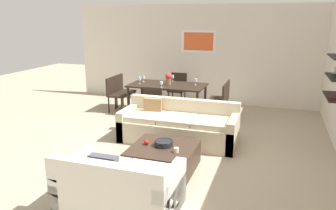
{
  "coord_description": "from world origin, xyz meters",
  "views": [
    {
      "loc": [
        1.87,
        -5.5,
        2.36
      ],
      "look_at": [
        -0.03,
        0.2,
        0.75
      ],
      "focal_mm": 35.27,
      "sensor_mm": 36.0,
      "label": 1
    }
  ],
  "objects_px": {
    "dining_chair_right_near": "(219,100)",
    "wine_glass_right_far": "(196,80)",
    "centerpiece_vase": "(168,78)",
    "candle_jar": "(176,150)",
    "sofa_beige": "(179,127)",
    "decorative_bowl": "(164,143)",
    "dining_chair_left_near": "(115,92)",
    "dining_chair_foot": "(154,103)",
    "loveseat_white": "(119,188)",
    "wine_glass_left_far": "(143,78)",
    "dining_table": "(167,87)",
    "dining_chair_right_far": "(222,96)",
    "dining_chair_left_far": "(123,89)",
    "apple_on_coffee_table": "(146,142)",
    "wine_glass_foot": "(161,83)",
    "dining_chair_head": "(178,87)",
    "wine_glass_left_near": "(140,79)",
    "coffee_table": "(163,158)",
    "wine_glass_head": "(173,77)"
  },
  "relations": [
    {
      "from": "decorative_bowl",
      "to": "dining_chair_right_far",
      "type": "bearing_deg",
      "value": 82.69
    },
    {
      "from": "dining_table",
      "to": "centerpiece_vase",
      "type": "distance_m",
      "value": 0.23
    },
    {
      "from": "dining_table",
      "to": "loveseat_white",
      "type": "bearing_deg",
      "value": -79.53
    },
    {
      "from": "wine_glass_left_far",
      "to": "wine_glass_head",
      "type": "bearing_deg",
      "value": 24.51
    },
    {
      "from": "coffee_table",
      "to": "candle_jar",
      "type": "bearing_deg",
      "value": -27.56
    },
    {
      "from": "loveseat_white",
      "to": "sofa_beige",
      "type": "bearing_deg",
      "value": 89.4
    },
    {
      "from": "dining_table",
      "to": "dining_chair_left_far",
      "type": "xyz_separation_m",
      "value": [
        -1.33,
        0.22,
        -0.18
      ]
    },
    {
      "from": "loveseat_white",
      "to": "dining_chair_right_near",
      "type": "height_order",
      "value": "dining_chair_right_near"
    },
    {
      "from": "dining_chair_left_near",
      "to": "dining_chair_right_far",
      "type": "relative_size",
      "value": 1.0
    },
    {
      "from": "apple_on_coffee_table",
      "to": "dining_chair_left_near",
      "type": "relative_size",
      "value": 0.09
    },
    {
      "from": "dining_chair_head",
      "to": "wine_glass_left_near",
      "type": "xyz_separation_m",
      "value": [
        -0.69,
        -1.02,
        0.37
      ]
    },
    {
      "from": "sofa_beige",
      "to": "wine_glass_left_near",
      "type": "distance_m",
      "value": 2.26
    },
    {
      "from": "wine_glass_right_far",
      "to": "centerpiece_vase",
      "type": "relative_size",
      "value": 0.57
    },
    {
      "from": "dining_table",
      "to": "sofa_beige",
      "type": "bearing_deg",
      "value": -64.77
    },
    {
      "from": "centerpiece_vase",
      "to": "candle_jar",
      "type": "bearing_deg",
      "value": -69.65
    },
    {
      "from": "dining_chair_left_near",
      "to": "wine_glass_right_far",
      "type": "bearing_deg",
      "value": 9.71
    },
    {
      "from": "dining_chair_right_near",
      "to": "wine_glass_right_far",
      "type": "xyz_separation_m",
      "value": [
        -0.65,
        0.35,
        0.37
      ]
    },
    {
      "from": "apple_on_coffee_table",
      "to": "loveseat_white",
      "type": "bearing_deg",
      "value": -83.8
    },
    {
      "from": "dining_chair_foot",
      "to": "dining_chair_right_near",
      "type": "xyz_separation_m",
      "value": [
        1.33,
        0.68,
        0.0
      ]
    },
    {
      "from": "sofa_beige",
      "to": "dining_chair_right_far",
      "type": "xyz_separation_m",
      "value": [
        0.52,
        1.94,
        0.21
      ]
    },
    {
      "from": "coffee_table",
      "to": "candle_jar",
      "type": "distance_m",
      "value": 0.37
    },
    {
      "from": "dining_chair_foot",
      "to": "loveseat_white",
      "type": "bearing_deg",
      "value": -76.79
    },
    {
      "from": "candle_jar",
      "to": "dining_table",
      "type": "xyz_separation_m",
      "value": [
        -1.19,
        3.12,
        0.27
      ]
    },
    {
      "from": "decorative_bowl",
      "to": "candle_jar",
      "type": "height_order",
      "value": "decorative_bowl"
    },
    {
      "from": "apple_on_coffee_table",
      "to": "dining_chair_foot",
      "type": "height_order",
      "value": "dining_chair_foot"
    },
    {
      "from": "apple_on_coffee_table",
      "to": "centerpiece_vase",
      "type": "height_order",
      "value": "centerpiece_vase"
    },
    {
      "from": "sofa_beige",
      "to": "candle_jar",
      "type": "height_order",
      "value": "sofa_beige"
    },
    {
      "from": "dining_chair_left_near",
      "to": "wine_glass_right_far",
      "type": "height_order",
      "value": "wine_glass_right_far"
    },
    {
      "from": "wine_glass_head",
      "to": "candle_jar",
      "type": "bearing_deg",
      "value": -71.52
    },
    {
      "from": "decorative_bowl",
      "to": "dining_table",
      "type": "distance_m",
      "value": 3.09
    },
    {
      "from": "dining_chair_left_near",
      "to": "wine_glass_left_near",
      "type": "xyz_separation_m",
      "value": [
        0.65,
        0.1,
        0.37
      ]
    },
    {
      "from": "loveseat_white",
      "to": "apple_on_coffee_table",
      "type": "bearing_deg",
      "value": 96.2
    },
    {
      "from": "loveseat_white",
      "to": "centerpiece_vase",
      "type": "xyz_separation_m",
      "value": [
        -0.75,
        4.24,
        0.61
      ]
    },
    {
      "from": "candle_jar",
      "to": "dining_chair_left_near",
      "type": "bearing_deg",
      "value": 131.0
    },
    {
      "from": "sofa_beige",
      "to": "decorative_bowl",
      "type": "bearing_deg",
      "value": -84.5
    },
    {
      "from": "dining_table",
      "to": "wine_glass_left_far",
      "type": "xyz_separation_m",
      "value": [
        -0.69,
        0.12,
        0.17
      ]
    },
    {
      "from": "loveseat_white",
      "to": "wine_glass_left_far",
      "type": "distance_m",
      "value": 4.64
    },
    {
      "from": "loveseat_white",
      "to": "dining_chair_left_far",
      "type": "bearing_deg",
      "value": 115.38
    },
    {
      "from": "dining_chair_left_far",
      "to": "wine_glass_foot",
      "type": "relative_size",
      "value": 5.62
    },
    {
      "from": "sofa_beige",
      "to": "loveseat_white",
      "type": "distance_m",
      "value": 2.52
    },
    {
      "from": "dining_chair_foot",
      "to": "dining_chair_left_far",
      "type": "bearing_deg",
      "value": 139.85
    },
    {
      "from": "wine_glass_left_near",
      "to": "dining_chair_left_far",
      "type": "bearing_deg",
      "value": 151.94
    },
    {
      "from": "loveseat_white",
      "to": "wine_glass_left_near",
      "type": "bearing_deg",
      "value": 109.64
    },
    {
      "from": "apple_on_coffee_table",
      "to": "dining_chair_left_near",
      "type": "distance_m",
      "value": 3.39
    },
    {
      "from": "decorative_bowl",
      "to": "dining_chair_foot",
      "type": "distance_m",
      "value": 2.24
    },
    {
      "from": "dining_chair_left_near",
      "to": "dining_chair_foot",
      "type": "bearing_deg",
      "value": -27.0
    },
    {
      "from": "sofa_beige",
      "to": "wine_glass_foot",
      "type": "height_order",
      "value": "wine_glass_foot"
    },
    {
      "from": "coffee_table",
      "to": "dining_chair_right_far",
      "type": "height_order",
      "value": "dining_chair_right_far"
    },
    {
      "from": "coffee_table",
      "to": "dining_table",
      "type": "relative_size",
      "value": 0.54
    },
    {
      "from": "sofa_beige",
      "to": "wine_glass_right_far",
      "type": "bearing_deg",
      "value": 93.87
    }
  ]
}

